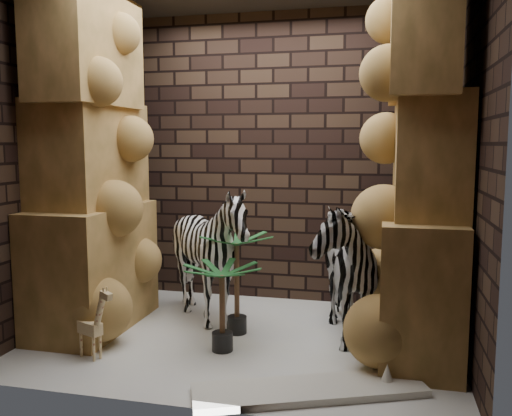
% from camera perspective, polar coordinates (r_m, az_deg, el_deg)
% --- Properties ---
extents(floor, '(3.50, 3.50, 0.00)m').
position_cam_1_polar(floor, '(4.71, -1.39, -13.72)').
color(floor, silver).
rests_on(floor, ground).
extents(wall_back, '(3.50, 0.00, 3.50)m').
position_cam_1_polar(wall_back, '(5.63, 1.81, 5.27)').
color(wall_back, black).
rests_on(wall_back, ground).
extents(wall_front, '(3.50, 0.00, 3.50)m').
position_cam_1_polar(wall_front, '(3.22, -7.13, 4.04)').
color(wall_front, black).
rests_on(wall_front, ground).
extents(wall_left, '(0.00, 3.00, 3.00)m').
position_cam_1_polar(wall_left, '(5.14, -20.72, 4.69)').
color(wall_left, black).
rests_on(wall_left, ground).
extents(wall_right, '(0.00, 3.00, 3.00)m').
position_cam_1_polar(wall_right, '(4.31, 21.73, 4.31)').
color(wall_right, black).
rests_on(wall_right, ground).
extents(rock_pillar_left, '(0.68, 1.30, 3.00)m').
position_cam_1_polar(rock_pillar_left, '(4.96, -17.35, 4.75)').
color(rock_pillar_left, tan).
rests_on(rock_pillar_left, floor).
extents(rock_pillar_right, '(0.58, 1.25, 3.00)m').
position_cam_1_polar(rock_pillar_right, '(4.28, 17.34, 4.47)').
color(rock_pillar_right, tan).
rests_on(rock_pillar_right, floor).
extents(zebra_right, '(0.96, 1.34, 1.43)m').
position_cam_1_polar(zebra_right, '(4.60, 8.52, -5.00)').
color(zebra_right, white).
rests_on(zebra_right, floor).
extents(zebra_left, '(1.06, 1.30, 1.17)m').
position_cam_1_polar(zebra_left, '(4.92, -4.89, -5.74)').
color(zebra_left, white).
rests_on(zebra_left, floor).
extents(giraffe_toy, '(0.33, 0.22, 0.61)m').
position_cam_1_polar(giraffe_toy, '(4.41, -17.30, -11.29)').
color(giraffe_toy, beige).
rests_on(giraffe_toy, floor).
extents(palm_front, '(0.36, 0.36, 0.90)m').
position_cam_1_polar(palm_front, '(4.70, -2.05, -8.01)').
color(palm_front, '#205931').
rests_on(palm_front, floor).
extents(palm_back, '(0.36, 0.36, 0.72)m').
position_cam_1_polar(palm_back, '(4.35, -3.63, -10.51)').
color(palm_back, '#205931').
rests_on(palm_back, floor).
extents(surfboard, '(1.58, 0.95, 0.05)m').
position_cam_1_polar(surfboard, '(3.78, 5.71, -18.74)').
color(surfboard, silver).
rests_on(surfboard, floor).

